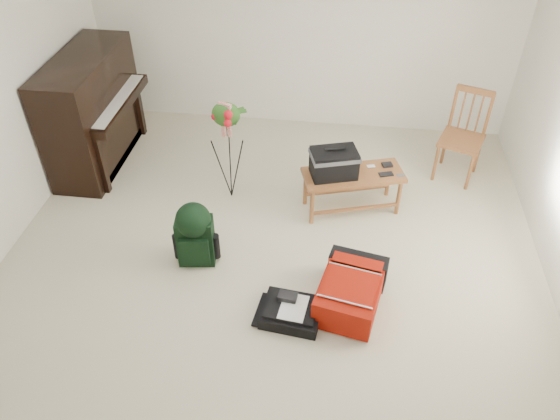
# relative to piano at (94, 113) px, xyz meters

# --- Properties ---
(floor) EXTENTS (5.00, 5.50, 0.01)m
(floor) POSITION_rel_piano_xyz_m (2.19, -1.60, -0.60)
(floor) COLOR beige
(floor) RESTS_ON ground
(wall_back) EXTENTS (5.00, 0.04, 2.50)m
(wall_back) POSITION_rel_piano_xyz_m (2.19, 1.15, 0.65)
(wall_back) COLOR white
(wall_back) RESTS_ON floor
(piano) EXTENTS (0.71, 1.50, 1.25)m
(piano) POSITION_rel_piano_xyz_m (0.00, 0.00, 0.00)
(piano) COLOR black
(piano) RESTS_ON floor
(bench) EXTENTS (1.07, 0.68, 0.77)m
(bench) POSITION_rel_piano_xyz_m (2.75, -0.55, -0.06)
(bench) COLOR #9A5D32
(bench) RESTS_ON floor
(dining_chair) EXTENTS (0.56, 0.56, 1.00)m
(dining_chair) POSITION_rel_piano_xyz_m (4.03, 0.22, -0.11)
(dining_chair) COLOR #9A5D32
(dining_chair) RESTS_ON floor
(red_suitcase) EXTENTS (0.62, 0.81, 0.31)m
(red_suitcase) POSITION_rel_piano_xyz_m (2.93, -1.81, -0.43)
(red_suitcase) COLOR #A31607
(red_suitcase) RESTS_ON floor
(black_duffel) EXTENTS (0.53, 0.44, 0.20)m
(black_duffel) POSITION_rel_piano_xyz_m (2.45, -2.07, -0.53)
(black_duffel) COLOR black
(black_duffel) RESTS_ON floor
(green_backpack) EXTENTS (0.35, 0.32, 0.65)m
(green_backpack) POSITION_rel_piano_xyz_m (1.51, -1.51, -0.24)
(green_backpack) COLOR black
(green_backpack) RESTS_ON floor
(flower_stand) EXTENTS (0.47, 0.47, 1.15)m
(flower_stand) POSITION_rel_piano_xyz_m (1.62, -0.50, -0.04)
(flower_stand) COLOR black
(flower_stand) RESTS_ON floor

